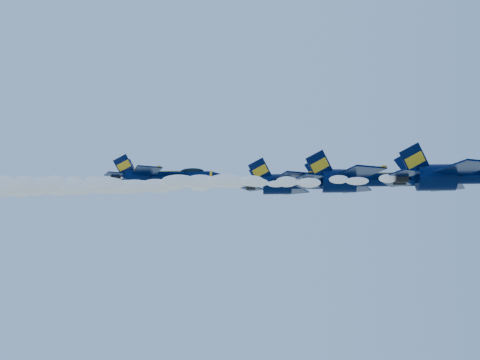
{
  "coord_description": "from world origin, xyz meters",
  "views": [
    {
      "loc": [
        -2.18,
        -69.47,
        137.76
      ],
      "look_at": [
        -5.89,
        1.47,
        153.29
      ],
      "focal_mm": 50.0,
      "sensor_mm": 36.0,
      "label": 1
    }
  ],
  "objects_px": {
    "jet_lead": "(471,176)",
    "jet_third": "(304,183)",
    "jet_second": "(370,179)",
    "jet_fourth": "(162,176)"
  },
  "relations": [
    {
      "from": "jet_lead",
      "to": "jet_third",
      "type": "height_order",
      "value": "jet_third"
    },
    {
      "from": "jet_second",
      "to": "jet_third",
      "type": "xyz_separation_m",
      "value": [
        -6.73,
        4.45,
        0.64
      ]
    },
    {
      "from": "jet_lead",
      "to": "jet_second",
      "type": "relative_size",
      "value": 0.94
    },
    {
      "from": "jet_lead",
      "to": "jet_second",
      "type": "bearing_deg",
      "value": 122.36
    },
    {
      "from": "jet_lead",
      "to": "jet_third",
      "type": "distance_m",
      "value": 21.08
    },
    {
      "from": "jet_fourth",
      "to": "jet_second",
      "type": "bearing_deg",
      "value": -31.21
    },
    {
      "from": "jet_second",
      "to": "jet_third",
      "type": "relative_size",
      "value": 1.09
    },
    {
      "from": "jet_second",
      "to": "jet_lead",
      "type": "bearing_deg",
      "value": -57.64
    },
    {
      "from": "jet_second",
      "to": "jet_third",
      "type": "distance_m",
      "value": 8.09
    },
    {
      "from": "jet_third",
      "to": "jet_fourth",
      "type": "distance_m",
      "value": 20.87
    }
  ]
}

